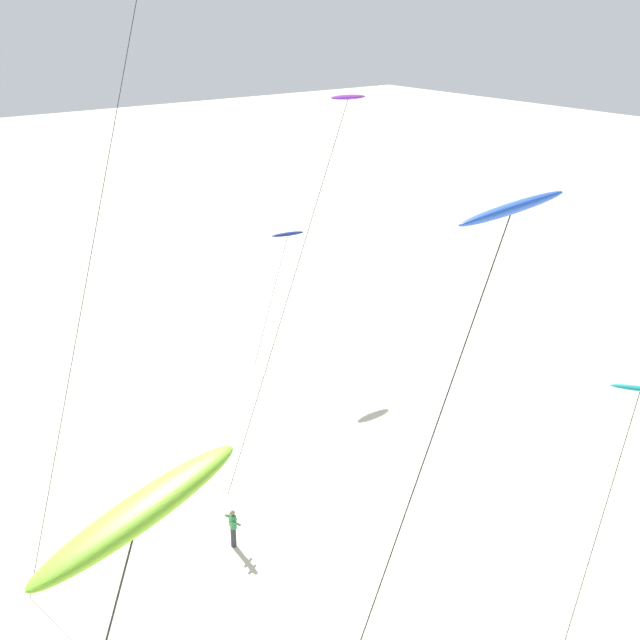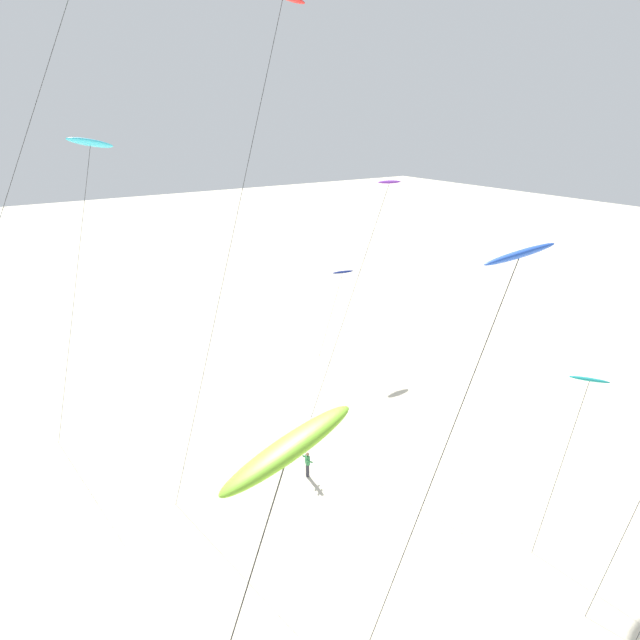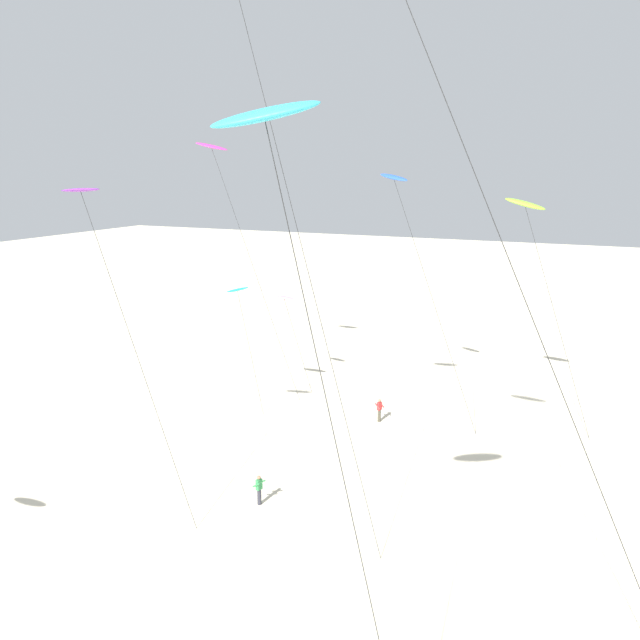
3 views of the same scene
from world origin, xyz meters
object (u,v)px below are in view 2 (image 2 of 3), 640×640
at_px(kite_purple, 387,189).
at_px(kite_flyer_nearest, 307,464).
at_px(kite_green, 66,4).
at_px(kite_teal, 589,382).
at_px(kite_blue, 514,269).
at_px(kite_navy, 343,273).
at_px(kite_red, 281,4).
at_px(kite_cyan, 90,145).
at_px(kite_lime, 285,456).

xyz_separation_m(kite_purple, kite_flyer_nearest, (2.87, -7.72, -15.19)).
distance_m(kite_green, kite_flyer_nearest, 26.79).
bearing_deg(kite_teal, kite_blue, -74.16).
bearing_deg(kite_navy, kite_red, -45.69).
bearing_deg(kite_blue, kite_green, -165.55).
height_order(kite_red, kite_flyer_nearest, kite_red).
height_order(kite_purple, kite_teal, kite_purple).
distance_m(kite_red, kite_purple, 12.12).
distance_m(kite_navy, kite_cyan, 22.73).
bearing_deg(kite_navy, kite_green, -73.54).
distance_m(kite_red, kite_flyer_nearest, 24.19).
relative_size(kite_green, kite_flyer_nearest, 15.47).
xyz_separation_m(kite_blue, kite_flyer_nearest, (-14.43, 2.60, -15.68)).
height_order(kite_green, kite_purple, kite_green).
relative_size(kite_purple, kite_blue, 0.96).
bearing_deg(kite_flyer_nearest, kite_purple, 110.42).
height_order(kite_purple, kite_cyan, kite_cyan).
height_order(kite_red, kite_blue, kite_red).
bearing_deg(kite_blue, kite_cyan, -169.80).
bearing_deg(kite_purple, kite_lime, -43.52).
relative_size(kite_green, kite_teal, 2.72).
xyz_separation_m(kite_red, kite_navy, (-12.38, 12.68, -17.55)).
height_order(kite_red, kite_teal, kite_red).
bearing_deg(kite_cyan, kite_red, 34.08).
relative_size(kite_cyan, kite_teal, 2.04).
relative_size(kite_green, kite_blue, 1.49).
relative_size(kite_green, kite_purple, 1.55).
xyz_separation_m(kite_red, kite_green, (-6.28, -7.98, 0.14)).
bearing_deg(kite_green, kite_cyan, 166.33).
bearing_deg(kite_blue, kite_teal, 105.84).
height_order(kite_navy, kite_lime, kite_lime).
height_order(kite_green, kite_blue, kite_green).
bearing_deg(kite_flyer_nearest, kite_green, -132.79).
height_order(kite_lime, kite_teal, kite_lime).
bearing_deg(kite_navy, kite_blue, -27.95).
distance_m(kite_navy, kite_blue, 33.20).
xyz_separation_m(kite_purple, kite_lime, (19.42, -18.44, -0.92)).
bearing_deg(kite_lime, kite_teal, 105.31).
xyz_separation_m(kite_purple, kite_blue, (17.30, -10.31, 0.48)).
height_order(kite_lime, kite_flyer_nearest, kite_lime).
relative_size(kite_blue, kite_flyer_nearest, 10.38).
height_order(kite_purple, kite_flyer_nearest, kite_purple).
distance_m(kite_navy, kite_lime, 38.88).
bearing_deg(kite_purple, kite_navy, 156.89).
distance_m(kite_red, kite_green, 10.16).
bearing_deg(kite_purple, kite_blue, -30.80).
height_order(kite_red, kite_green, kite_red).
bearing_deg(kite_navy, kite_purple, -23.11).
xyz_separation_m(kite_green, kite_cyan, (-4.06, 0.99, -6.49)).
bearing_deg(kite_teal, kite_purple, -178.82).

